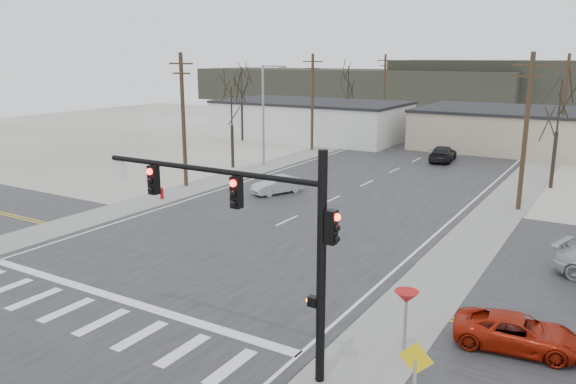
{
  "coord_description": "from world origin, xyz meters",
  "views": [
    {
      "loc": [
        16.92,
        -19.82,
        9.7
      ],
      "look_at": [
        1.72,
        5.27,
        2.6
      ],
      "focal_mm": 35.0,
      "sensor_mm": 36.0,
      "label": 1
    }
  ],
  "objects_px": {
    "fire_hydrant": "(162,193)",
    "car_far_b": "(413,126)",
    "sedan_crossing": "(278,185)",
    "car_parked_red": "(518,333)",
    "traffic_signal_mast": "(266,226)",
    "car_far_a": "(443,154)"
  },
  "relations": [
    {
      "from": "sedan_crossing",
      "to": "car_far_b",
      "type": "distance_m",
      "value": 38.91
    },
    {
      "from": "sedan_crossing",
      "to": "car_parked_red",
      "type": "bearing_deg",
      "value": -13.17
    },
    {
      "from": "traffic_signal_mast",
      "to": "fire_hydrant",
      "type": "bearing_deg",
      "value": 141.87
    },
    {
      "from": "traffic_signal_mast",
      "to": "car_far_a",
      "type": "relative_size",
      "value": 1.79
    },
    {
      "from": "traffic_signal_mast",
      "to": "car_parked_red",
      "type": "height_order",
      "value": "traffic_signal_mast"
    },
    {
      "from": "car_far_b",
      "to": "car_parked_red",
      "type": "xyz_separation_m",
      "value": [
        21.96,
        -53.36,
        -0.05
      ]
    },
    {
      "from": "sedan_crossing",
      "to": "car_far_b",
      "type": "xyz_separation_m",
      "value": [
        -3.16,
        38.78,
        -0.01
      ]
    },
    {
      "from": "sedan_crossing",
      "to": "car_far_a",
      "type": "xyz_separation_m",
      "value": [
        6.52,
        18.99,
        0.09
      ]
    },
    {
      "from": "car_far_a",
      "to": "traffic_signal_mast",
      "type": "bearing_deg",
      "value": 91.49
    },
    {
      "from": "fire_hydrant",
      "to": "car_far_b",
      "type": "distance_m",
      "value": 44.45
    },
    {
      "from": "car_far_b",
      "to": "fire_hydrant",
      "type": "bearing_deg",
      "value": -86.76
    },
    {
      "from": "fire_hydrant",
      "to": "car_far_b",
      "type": "bearing_deg",
      "value": 86.33
    },
    {
      "from": "car_far_b",
      "to": "car_parked_red",
      "type": "relative_size",
      "value": 0.87
    },
    {
      "from": "sedan_crossing",
      "to": "fire_hydrant",
      "type": "bearing_deg",
      "value": -112.44
    },
    {
      "from": "car_far_a",
      "to": "car_far_b",
      "type": "distance_m",
      "value": 22.03
    },
    {
      "from": "sedan_crossing",
      "to": "car_far_a",
      "type": "relative_size",
      "value": 0.77
    },
    {
      "from": "fire_hydrant",
      "to": "sedan_crossing",
      "type": "relative_size",
      "value": 0.23
    },
    {
      "from": "fire_hydrant",
      "to": "car_far_a",
      "type": "height_order",
      "value": "car_far_a"
    },
    {
      "from": "fire_hydrant",
      "to": "car_far_b",
      "type": "height_order",
      "value": "car_far_b"
    },
    {
      "from": "car_far_a",
      "to": "car_far_b",
      "type": "bearing_deg",
      "value": -70.64
    },
    {
      "from": "fire_hydrant",
      "to": "sedan_crossing",
      "type": "xyz_separation_m",
      "value": [
        6.0,
        5.58,
        0.23
      ]
    },
    {
      "from": "fire_hydrant",
      "to": "car_parked_red",
      "type": "height_order",
      "value": "car_parked_red"
    }
  ]
}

